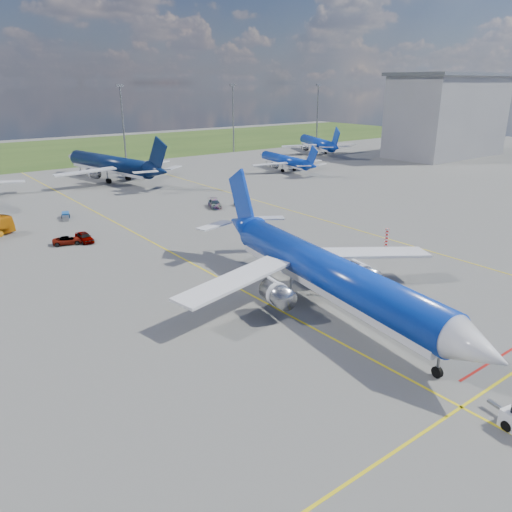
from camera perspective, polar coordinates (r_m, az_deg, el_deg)
ground at (r=52.82m, az=3.57°, el=-6.66°), size 400.00×400.00×0.00m
taxiway_lines at (r=74.48m, az=-10.37°, el=0.88°), size 60.25×160.00×0.02m
floodlight_masts at (r=151.85m, az=-22.13°, el=13.89°), size 202.20×0.50×22.70m
terminal_building at (r=179.39m, az=21.03°, el=14.79°), size 42.00×22.00×26.00m
warning_post at (r=75.28m, az=14.69°, el=1.95°), size 0.50×0.50×3.00m
bg_jet_n at (r=130.95m, az=-16.14°, el=8.32°), size 41.67×50.10×11.66m
bg_jet_ne at (r=140.87m, az=3.28°, el=9.75°), size 27.42×33.46×7.94m
bg_jet_ene at (r=177.83m, az=6.96°, el=11.61°), size 41.15×45.78×9.82m
main_airliner at (r=54.52m, az=8.02°, el=-5.96°), size 40.90×50.05×11.92m
uld_container at (r=56.89m, az=11.94°, el=-4.33°), size 1.90×2.11×1.40m
service_car_a at (r=80.42m, az=-19.02°, el=2.05°), size 1.85×4.43×1.50m
service_car_b at (r=80.06m, az=-20.71°, el=1.68°), size 4.81×3.19×1.23m
service_car_c at (r=97.86m, az=-4.73°, el=5.98°), size 3.94×5.60×1.51m
baggage_tug_w at (r=86.23m, az=-0.79°, el=4.02°), size 1.61×4.30×0.94m
baggage_tug_c at (r=95.67m, az=-20.93°, el=4.27°), size 2.38×4.40×0.96m
baggage_tug_e at (r=98.51m, az=-1.62°, el=5.96°), size 1.53×4.67×1.03m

